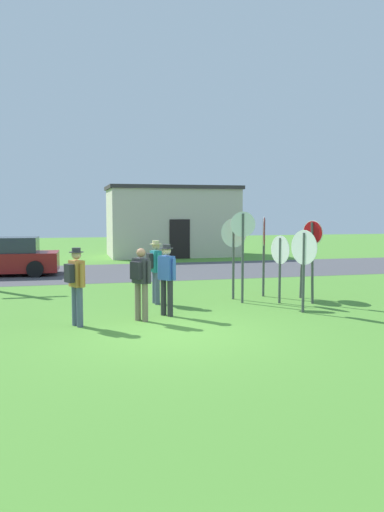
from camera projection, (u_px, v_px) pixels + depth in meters
The scene contains 15 objects.
ground_plane at pixel (172, 334), 10.55m from camera, with size 80.00×80.00×0.00m, color #518E33.
street_asphalt at pixel (118, 272), 21.17m from camera, with size 60.00×6.40×0.01m, color #4C4C51.
building_background at pixel (172, 221), 28.91m from camera, with size 7.28×4.11×3.93m.
parked_car_on_street at pixel (4, 258), 20.07m from camera, with size 4.38×2.17×1.51m.
stop_sign_rear_right at pixel (280, 257), 13.94m from camera, with size 0.22×0.76×1.87m.
stop_sign_leaning_left at pixel (234, 244), 14.55m from camera, with size 0.55×0.63×2.33m.
stop_sign_leaning_right at pixel (313, 248), 13.82m from camera, with size 0.31×0.61×2.29m.
stop_sign_nearest at pixel (304, 256), 12.63m from camera, with size 0.30×0.82×2.07m.
stop_sign_low_front at pixel (243, 242), 13.95m from camera, with size 0.69×0.10×2.52m.
stop_sign_center_cluster at pixel (264, 241), 15.04m from camera, with size 0.38×0.81×2.39m.
stop_sign_rear_left at pixel (302, 251), 14.79m from camera, with size 0.45×0.82×2.00m.
person_with_sunhat at pixel (141, 279), 11.68m from camera, with size 0.47×0.48×1.69m.
person_near_signs at pixel (167, 276), 12.28m from camera, with size 0.39×0.48×1.74m.
person_on_left at pixel (76, 281), 11.15m from camera, with size 0.45×0.52×1.74m.
person_in_dark_shirt at pixel (155, 267), 13.87m from camera, with size 0.41×0.57×1.74m.
Camera 1 is at (-2.13, -10.16, 2.53)m, focal length 35.72 mm.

